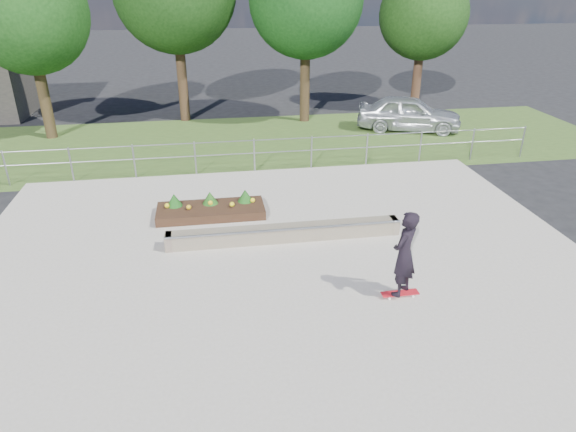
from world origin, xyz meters
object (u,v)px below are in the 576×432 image
object	(u,v)px
parked_car	(409,113)
planter_bed	(211,208)
grind_ledge	(285,233)
skateboarder	(404,254)

from	to	relation	value
parked_car	planter_bed	bearing A→B (deg)	150.52
grind_ledge	parked_car	xyz separation A→B (m)	(6.97, 9.49, 0.49)
grind_ledge	planter_bed	size ratio (longest dim) A/B	2.00
skateboarder	grind_ledge	bearing A→B (deg)	125.00
grind_ledge	planter_bed	distance (m)	2.63
planter_bed	grind_ledge	bearing A→B (deg)	-45.78
grind_ledge	planter_bed	bearing A→B (deg)	134.22
planter_bed	parked_car	world-z (taller)	parked_car
grind_ledge	skateboarder	distance (m)	3.61
grind_ledge	skateboarder	world-z (taller)	skateboarder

